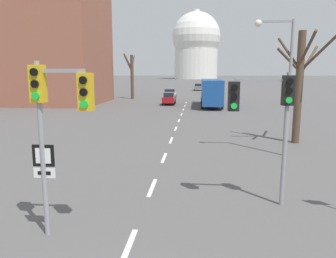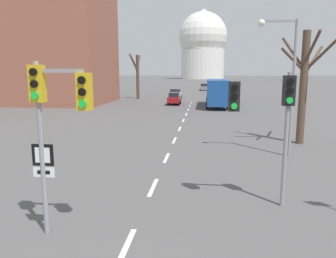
{
  "view_description": "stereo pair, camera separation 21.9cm",
  "coord_description": "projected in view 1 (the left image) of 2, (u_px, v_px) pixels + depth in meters",
  "views": [
    {
      "loc": [
        1.73,
        -3.88,
        4.47
      ],
      "look_at": [
        0.77,
        6.63,
        2.62
      ],
      "focal_mm": 35.0,
      "sensor_mm": 36.0,
      "label": 1
    },
    {
      "loc": [
        1.95,
        -3.86,
        4.47
      ],
      "look_at": [
        0.77,
        6.63,
        2.62
      ],
      "focal_mm": 35.0,
      "sensor_mm": 36.0,
      "label": 2
    }
  ],
  "objects": [
    {
      "name": "lane_stripe_1",
      "position": [
        152.0,
        187.0,
        12.81
      ],
      "size": [
        0.16,
        2.0,
        0.01
      ],
      "primitive_type": "cube",
      "color": "silver",
      "rests_on": "ground_plane"
    },
    {
      "name": "street_lamp_right",
      "position": [
        283.0,
        73.0,
        16.97
      ],
      "size": [
        2.0,
        0.36,
        7.09
      ],
      "color": "gray",
      "rests_on": "ground_plane"
    },
    {
      "name": "lane_stripe_9",
      "position": [
        186.0,
        103.0,
        48.13
      ],
      "size": [
        0.16,
        2.0,
        0.01
      ],
      "primitive_type": "cube",
      "color": "silver",
      "rests_on": "ground_plane"
    },
    {
      "name": "sedan_near_right",
      "position": [
        208.0,
        90.0,
        67.01
      ],
      "size": [
        1.75,
        4.18,
        1.62
      ],
      "color": "black",
      "rests_on": "ground_plane"
    },
    {
      "name": "apartment_block_left",
      "position": [
        38.0,
        37.0,
        46.3
      ],
      "size": [
        18.0,
        14.0,
        18.68
      ],
      "primitive_type": "cube",
      "color": "#935642",
      "rests_on": "ground_plane"
    },
    {
      "name": "lane_stripe_4",
      "position": [
        176.0,
        129.0,
        26.06
      ],
      "size": [
        0.16,
        2.0,
        0.01
      ],
      "primitive_type": "cube",
      "color": "silver",
      "rests_on": "ground_plane"
    },
    {
      "name": "traffic_signal_near_left",
      "position": [
        56.0,
        107.0,
        8.47
      ],
      "size": [
        1.62,
        0.34,
        4.74
      ],
      "color": "gray",
      "rests_on": "ground_plane"
    },
    {
      "name": "lane_stripe_8",
      "position": [
        185.0,
        106.0,
        43.71
      ],
      "size": [
        0.16,
        2.0,
        0.01
      ],
      "primitive_type": "cube",
      "color": "silver",
      "rests_on": "ground_plane"
    },
    {
      "name": "bare_tree_right_near",
      "position": [
        300.0,
        82.0,
        20.17
      ],
      "size": [
        3.59,
        3.8,
        7.18
      ],
      "color": "brown",
      "rests_on": "ground_plane"
    },
    {
      "name": "lane_stripe_3",
      "position": [
        171.0,
        140.0,
        21.64
      ],
      "size": [
        0.16,
        2.0,
        0.01
      ],
      "primitive_type": "cube",
      "color": "silver",
      "rests_on": "ground_plane"
    },
    {
      "name": "sedan_near_left",
      "position": [
        169.0,
        98.0,
        45.12
      ],
      "size": [
        1.68,
        3.98,
        1.68
      ],
      "color": "maroon",
      "rests_on": "ground_plane"
    },
    {
      "name": "city_bus",
      "position": [
        211.0,
        91.0,
        42.57
      ],
      "size": [
        2.66,
        10.8,
        3.48
      ],
      "color": "#19478C",
      "rests_on": "ground_plane"
    },
    {
      "name": "lane_stripe_6",
      "position": [
        181.0,
        114.0,
        34.88
      ],
      "size": [
        0.16,
        2.0,
        0.01
      ],
      "primitive_type": "cube",
      "color": "silver",
      "rests_on": "ground_plane"
    },
    {
      "name": "lane_stripe_7",
      "position": [
        183.0,
        110.0,
        39.3
      ],
      "size": [
        0.16,
        2.0,
        0.01
      ],
      "primitive_type": "cube",
      "color": "silver",
      "rests_on": "ground_plane"
    },
    {
      "name": "lane_stripe_0",
      "position": [
        128.0,
        248.0,
        8.4
      ],
      "size": [
        0.16,
        2.0,
        0.01
      ],
      "primitive_type": "cube",
      "color": "silver",
      "rests_on": "ground_plane"
    },
    {
      "name": "bare_tree_left_near",
      "position": [
        132.0,
        75.0,
        54.12
      ],
      "size": [
        1.36,
        3.13,
        7.41
      ],
      "color": "brown",
      "rests_on": "ground_plane"
    },
    {
      "name": "sedan_far_left",
      "position": [
        198.0,
        87.0,
        79.67
      ],
      "size": [
        1.94,
        4.02,
        1.7
      ],
      "color": "slate",
      "rests_on": "ground_plane"
    },
    {
      "name": "sedan_mid_centre",
      "position": [
        170.0,
        94.0,
        55.42
      ],
      "size": [
        1.98,
        4.09,
        1.64
      ],
      "color": "silver",
      "rests_on": "ground_plane"
    },
    {
      "name": "lane_stripe_5",
      "position": [
        179.0,
        120.0,
        30.47
      ],
      "size": [
        0.16,
        2.0,
        0.01
      ],
      "primitive_type": "cube",
      "color": "silver",
      "rests_on": "ground_plane"
    },
    {
      "name": "route_sign_post",
      "position": [
        45.0,
        173.0,
        8.84
      ],
      "size": [
        0.6,
        0.08,
        2.6
      ],
      "color": "gray",
      "rests_on": "ground_plane"
    },
    {
      "name": "lane_stripe_2",
      "position": [
        164.0,
        158.0,
        17.23
      ],
      "size": [
        0.16,
        2.0,
        0.01
      ],
      "primitive_type": "cube",
      "color": "silver",
      "rests_on": "ground_plane"
    },
    {
      "name": "traffic_signal_near_right",
      "position": [
        268.0,
        106.0,
        10.63
      ],
      "size": [
        2.08,
        0.34,
        4.46
      ],
      "color": "gray",
      "rests_on": "ground_plane"
    },
    {
      "name": "capitol_dome",
      "position": [
        196.0,
        46.0,
        207.64
      ],
      "size": [
        30.34,
        30.34,
        42.85
      ],
      "color": "silver",
      "rests_on": "ground_plane"
    }
  ]
}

